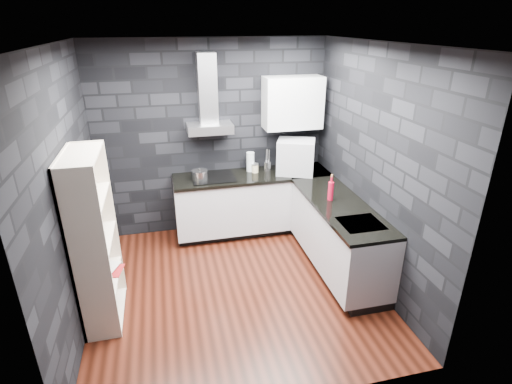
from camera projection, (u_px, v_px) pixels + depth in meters
name	position (u px, v px, depth m)	size (l,w,h in m)	color
ground	(236.00, 287.00, 4.69)	(3.20, 3.20, 0.00)	#41170D
ceiling	(230.00, 43.00, 3.62)	(3.20, 3.20, 0.00)	silver
wall_back	(212.00, 139.00, 5.61)	(3.20, 0.05, 2.70)	black
wall_front	(277.00, 267.00, 2.71)	(3.20, 0.05, 2.70)	black
wall_left	(66.00, 196.00, 3.81)	(0.05, 3.20, 2.70)	black
wall_right	(375.00, 169.00, 4.51)	(0.05, 3.20, 2.70)	black
toekick_back	(252.00, 226.00, 5.98)	(2.18, 0.50, 0.10)	black
toekick_right	(338.00, 264.00, 5.05)	(0.50, 1.78, 0.10)	black
counter_back_cab	(252.00, 201.00, 5.77)	(2.20, 0.60, 0.76)	silver
counter_right_cab	(338.00, 235.00, 4.87)	(0.60, 1.80, 0.76)	silver
counter_back_top	(252.00, 176.00, 5.60)	(2.20, 0.62, 0.04)	black
counter_right_top	(340.00, 205.00, 4.71)	(0.62, 1.80, 0.04)	black
counter_corner_top	(306.00, 171.00, 5.78)	(0.62, 0.62, 0.04)	black
hood_body	(210.00, 128.00, 5.34)	(0.60, 0.34, 0.12)	silver
hood_chimney	(207.00, 89.00, 5.20)	(0.24, 0.20, 0.90)	silver
upper_cabinet	(293.00, 103.00, 5.47)	(0.80, 0.35, 0.70)	silver
cooktop	(213.00, 177.00, 5.48)	(0.58, 0.50, 0.01)	black
sink_rim	(361.00, 224.00, 4.26)	(0.44, 0.40, 0.01)	silver
pot	(200.00, 176.00, 5.35)	(0.20, 0.20, 0.12)	silver
glass_vase	(250.00, 162.00, 5.68)	(0.11, 0.11, 0.28)	white
storage_jar	(255.00, 168.00, 5.66)	(0.09, 0.09, 0.11)	beige
utensil_crock	(267.00, 166.00, 5.71)	(0.10, 0.10, 0.13)	silver
appliance_garage	(296.00, 158.00, 5.57)	(0.50, 0.39, 0.50)	#A7A8AF
red_bottle	(331.00, 191.00, 4.77)	(0.07, 0.07, 0.23)	#B20926
bookshelf	(95.00, 240.00, 3.92)	(0.34, 0.80, 1.80)	beige
fruit_bowl	(93.00, 240.00, 3.85)	(0.22, 0.22, 0.06)	white
book_red	(103.00, 262.00, 4.15)	(0.18, 0.02, 0.25)	maroon
book_second	(101.00, 258.00, 4.19)	(0.16, 0.02, 0.22)	#B2B2B2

